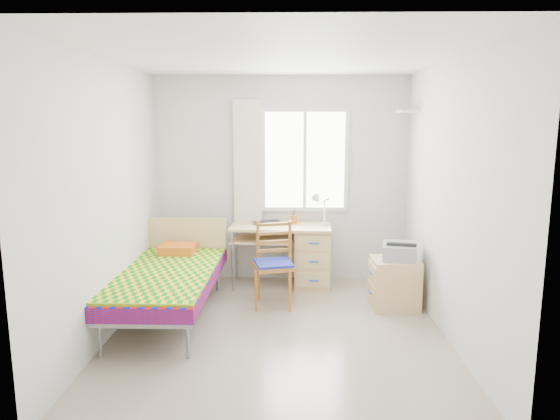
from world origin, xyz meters
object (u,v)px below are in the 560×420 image
object	(u,v)px
desk	(307,253)
cabinet	(394,283)
bed	(170,277)
chair	(274,259)
printer	(399,251)

from	to	relation	value
desk	cabinet	size ratio (longest dim) A/B	2.31
bed	chair	distance (m)	1.15
cabinet	printer	size ratio (longest dim) A/B	1.15
desk	printer	world-z (taller)	desk
bed	printer	xyz separation A→B (m)	(2.46, 0.32, 0.21)
printer	cabinet	bearing A→B (deg)	-139.47
bed	printer	bearing A→B (deg)	8.25
desk	printer	size ratio (longest dim) A/B	2.67
chair	cabinet	distance (m)	1.35
desk	bed	bearing A→B (deg)	-142.05
bed	desk	size ratio (longest dim) A/B	1.62
bed	printer	distance (m)	2.49
cabinet	desk	bearing A→B (deg)	140.08
cabinet	printer	xyz separation A→B (m)	(0.05, 0.03, 0.36)
bed	chair	bearing A→B (deg)	19.51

